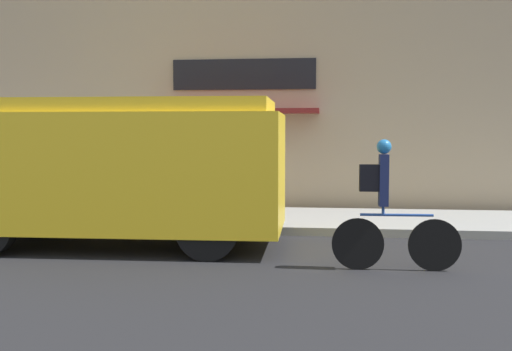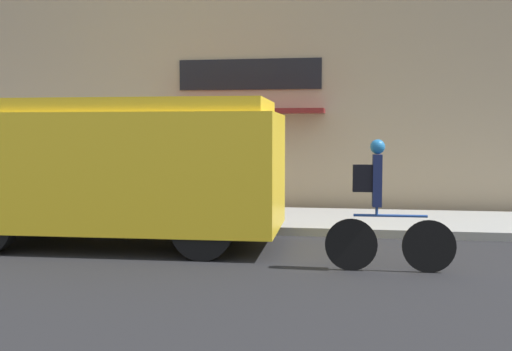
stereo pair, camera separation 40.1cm
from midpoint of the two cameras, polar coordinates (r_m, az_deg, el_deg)
ground_plane at (r=11.51m, az=-13.47°, el=-5.30°), size 70.00×70.00×0.00m
sidewalk at (r=12.87m, az=-11.21°, el=-3.94°), size 28.00×2.94×0.15m
storefront at (r=14.56m, az=-8.87°, el=6.95°), size 15.89×0.94×5.19m
school_bus at (r=9.91m, az=-13.17°, el=0.46°), size 5.52×2.62×2.37m
cyclist at (r=8.18m, az=11.07°, el=-3.23°), size 1.72×0.20×1.77m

